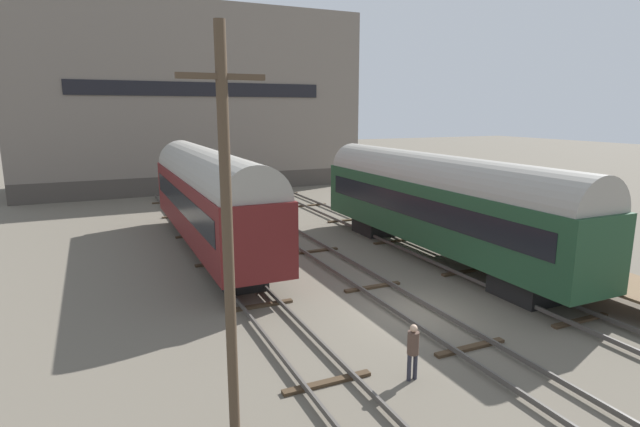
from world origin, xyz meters
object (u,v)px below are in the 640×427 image
bench (561,249)px  person_worker (413,347)px  train_car_maroon (209,194)px  utility_pole (228,236)px  train_car_green (436,200)px

bench → person_worker: (-10.60, -4.21, -0.46)m
train_car_maroon → utility_pole: (-2.84, -15.25, 1.62)m
train_car_green → train_car_maroon: size_ratio=1.05×
train_car_green → train_car_maroon: 11.50m
train_car_maroon → train_car_green: bearing=-30.7°
bench → utility_pole: bearing=-164.2°
train_car_green → person_worker: (-7.65, -9.15, -2.04)m
bench → utility_pole: 16.61m
person_worker → bench: bearing=21.7°
train_car_maroon → bench: bearing=-40.1°
train_car_green → person_worker: 12.10m
utility_pole → bench: bearing=15.8°
person_worker → utility_pole: 6.29m
train_car_green → utility_pole: utility_pole is taller
train_car_green → bench: 5.96m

